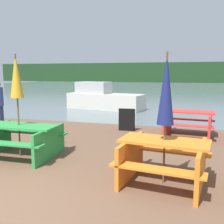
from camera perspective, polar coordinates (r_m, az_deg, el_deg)
water at (r=34.62m, az=11.61°, el=5.15°), size 60.00×50.00×0.00m
far_treeline at (r=54.53m, az=13.39°, el=8.38°), size 80.00×1.60×4.00m
picnic_table_orange at (r=4.77m, az=11.26°, el=-9.71°), size 1.69×1.56×0.78m
picnic_table_green at (r=6.52m, az=-19.50°, el=-5.13°), size 1.85×1.41×0.75m
picnic_table_red at (r=8.40m, az=16.23°, el=-1.94°), size 1.68×1.53×0.79m
umbrella_navy at (r=4.55m, az=11.70°, el=4.81°), size 0.29×0.29×2.29m
umbrella_gold at (r=6.34m, az=-20.12°, el=7.17°), size 0.30×0.30×2.36m
boat at (r=14.22m, az=-1.95°, el=2.92°), size 4.39×2.23×1.45m
signboard at (r=8.84m, az=3.24°, el=-1.69°), size 0.55×0.08×0.75m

